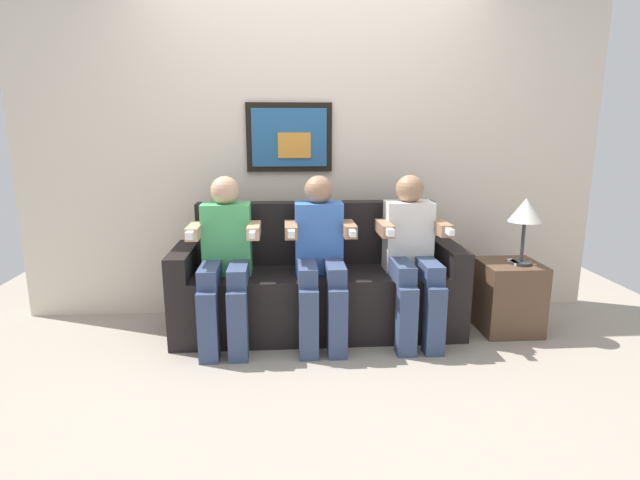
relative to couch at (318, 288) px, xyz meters
name	(u,v)px	position (x,y,z in m)	size (l,w,h in m)	color
ground_plane	(322,349)	(0.00, -0.33, -0.31)	(5.71, 5.71, 0.00)	#9E9384
back_wall_assembly	(313,144)	(0.00, 0.44, 0.99)	(4.39, 0.10, 2.60)	beige
couch	(318,288)	(0.00, 0.00, 0.00)	(1.99, 0.58, 0.90)	black
person_on_left	(226,255)	(-0.62, -0.17, 0.29)	(0.46, 0.56, 1.11)	#4CB266
person_in_middle	(320,254)	(0.00, -0.17, 0.29)	(0.46, 0.56, 1.11)	#3F72CC
person_on_right	(412,252)	(0.62, -0.17, 0.29)	(0.46, 0.56, 1.11)	white
side_table_right	(508,297)	(1.34, -0.11, -0.06)	(0.40, 0.40, 0.50)	brown
table_lamp	(525,213)	(1.39, -0.16, 0.55)	(0.22, 0.22, 0.46)	#333338
spare_remote_on_table	(513,262)	(1.35, -0.14, 0.20)	(0.04, 0.13, 0.02)	white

